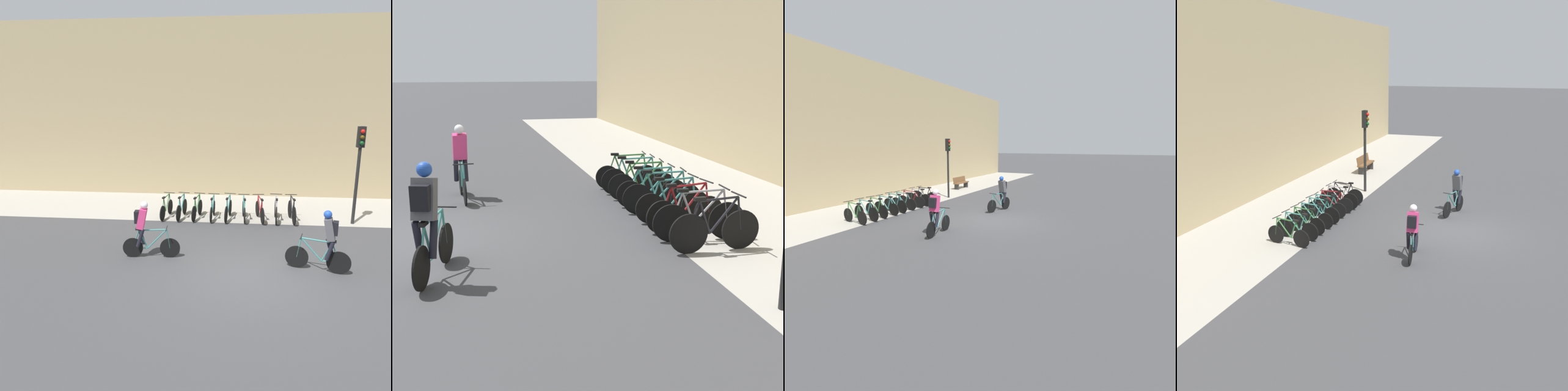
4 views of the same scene
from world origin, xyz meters
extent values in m
plane|color=#3D3D3F|center=(0.00, 0.00, 0.00)|extent=(200.00, 200.00, 0.00)
cube|color=#A39E93|center=(0.00, 6.75, 0.00)|extent=(44.00, 4.50, 0.01)
cube|color=tan|center=(0.00, 9.30, 4.16)|extent=(44.00, 0.60, 8.32)
cylinder|color=black|center=(-2.28, 0.98, 0.30)|extent=(0.61, 0.08, 0.61)
cylinder|color=black|center=(-3.39, 0.89, 0.30)|extent=(0.61, 0.08, 0.61)
cylinder|color=teal|center=(-2.66, 0.95, 0.59)|extent=(0.61, 0.09, 0.62)
cylinder|color=teal|center=(-3.07, 0.92, 0.57)|extent=(0.28, 0.06, 0.58)
cylinder|color=teal|center=(-2.78, 0.94, 0.87)|extent=(0.83, 0.10, 0.07)
cylinder|color=teal|center=(-3.17, 0.91, 0.30)|extent=(0.45, 0.07, 0.05)
cylinder|color=teal|center=(-3.29, 0.90, 0.58)|extent=(0.23, 0.05, 0.56)
cylinder|color=teal|center=(-2.33, 0.98, 0.59)|extent=(0.13, 0.05, 0.59)
cylinder|color=black|center=(-2.37, 0.97, 0.92)|extent=(0.06, 0.46, 0.03)
cube|color=black|center=(-3.19, 0.91, 0.89)|extent=(0.21, 0.10, 0.06)
cube|color=#DB3875|center=(-3.09, 0.92, 1.22)|extent=(0.34, 0.34, 0.63)
sphere|color=silver|center=(-3.01, 0.92, 1.63)|extent=(0.24, 0.24, 0.22)
cylinder|color=black|center=(-3.14, 0.80, 0.65)|extent=(0.28, 0.13, 0.56)
cylinder|color=black|center=(-3.15, 1.02, 0.65)|extent=(0.25, 0.13, 0.56)
cube|color=black|center=(-3.23, 0.91, 1.27)|extent=(0.16, 0.27, 0.36)
cylinder|color=black|center=(1.39, 0.64, 0.32)|extent=(0.63, 0.22, 0.64)
cylinder|color=black|center=(2.47, 0.32, 0.32)|extent=(0.63, 0.22, 0.64)
cylinder|color=teal|center=(1.76, 0.53, 0.60)|extent=(0.60, 0.21, 0.62)
cylinder|color=teal|center=(2.15, 0.41, 0.59)|extent=(0.28, 0.12, 0.58)
cylinder|color=teal|center=(1.88, 0.49, 0.89)|extent=(0.81, 0.27, 0.07)
cylinder|color=teal|center=(2.25, 0.38, 0.31)|extent=(0.44, 0.16, 0.05)
cylinder|color=teal|center=(2.37, 0.35, 0.60)|extent=(0.23, 0.10, 0.56)
cylinder|color=teal|center=(1.44, 0.62, 0.61)|extent=(0.13, 0.07, 0.59)
cylinder|color=black|center=(1.48, 0.61, 0.94)|extent=(0.16, 0.45, 0.03)
cube|color=black|center=(2.27, 0.38, 0.91)|extent=(0.21, 0.13, 0.06)
cube|color=#4C4C51|center=(2.18, 0.40, 1.24)|extent=(0.40, 0.40, 0.63)
sphere|color=#1E47AD|center=(2.10, 0.43, 1.65)|extent=(0.27, 0.27, 0.22)
cylinder|color=black|center=(2.26, 0.50, 0.67)|extent=(0.29, 0.18, 0.56)
cylinder|color=black|center=(2.19, 0.29, 0.67)|extent=(0.26, 0.17, 0.56)
cube|color=black|center=(2.31, 0.37, 1.29)|extent=(0.21, 0.29, 0.36)
cylinder|color=black|center=(-3.03, 5.53, 0.30)|extent=(0.12, 0.60, 0.61)
cylinder|color=black|center=(-3.17, 4.54, 0.30)|extent=(0.12, 0.60, 0.61)
cylinder|color=#2D6B33|center=(-3.08, 5.19, 0.59)|extent=(0.12, 0.55, 0.62)
cylinder|color=#2D6B33|center=(-3.13, 4.83, 0.57)|extent=(0.08, 0.26, 0.58)
cylinder|color=#2D6B33|center=(-3.09, 5.08, 0.87)|extent=(0.14, 0.74, 0.07)
cylinder|color=#2D6B33|center=(-3.14, 4.74, 0.30)|extent=(0.09, 0.40, 0.05)
cylinder|color=#2D6B33|center=(-3.16, 4.63, 0.58)|extent=(0.06, 0.21, 0.56)
cylinder|color=#2D6B33|center=(-3.03, 5.49, 0.59)|extent=(0.05, 0.12, 0.58)
cylinder|color=black|center=(-3.04, 5.45, 0.92)|extent=(0.46, 0.09, 0.03)
cube|color=black|center=(-3.14, 4.72, 0.89)|extent=(0.11, 0.21, 0.06)
cylinder|color=black|center=(-2.41, 5.53, 0.32)|extent=(0.11, 0.64, 0.64)
cylinder|color=black|center=(-2.54, 4.53, 0.32)|extent=(0.11, 0.64, 0.64)
cylinder|color=teal|center=(-2.46, 5.19, 0.60)|extent=(0.11, 0.55, 0.62)
cylinder|color=teal|center=(-2.50, 4.82, 0.59)|extent=(0.07, 0.26, 0.58)
cylinder|color=teal|center=(-2.47, 5.08, 0.89)|extent=(0.13, 0.75, 0.07)
cylinder|color=teal|center=(-2.51, 4.73, 0.31)|extent=(0.08, 0.41, 0.05)
cylinder|color=teal|center=(-2.52, 4.62, 0.60)|extent=(0.06, 0.21, 0.56)
cylinder|color=teal|center=(-2.42, 5.49, 0.61)|extent=(0.05, 0.12, 0.58)
cylinder|color=black|center=(-2.42, 5.45, 0.94)|extent=(0.46, 0.08, 0.03)
cube|color=black|center=(-2.51, 4.71, 0.91)|extent=(0.10, 0.21, 0.06)
cylinder|color=black|center=(-1.77, 5.53, 0.32)|extent=(0.13, 0.63, 0.63)
cylinder|color=black|center=(-1.93, 4.54, 0.32)|extent=(0.13, 0.63, 0.63)
cylinder|color=#2D6B33|center=(-1.83, 5.19, 0.60)|extent=(0.13, 0.55, 0.62)
cylinder|color=#2D6B33|center=(-1.89, 4.83, 0.58)|extent=(0.08, 0.26, 0.58)
cylinder|color=#2D6B33|center=(-1.84, 5.08, 0.88)|extent=(0.16, 0.74, 0.07)
cylinder|color=#2D6B33|center=(-1.90, 4.74, 0.31)|extent=(0.10, 0.40, 0.05)
cylinder|color=#2D6B33|center=(-1.92, 4.63, 0.59)|extent=(0.07, 0.21, 0.56)
cylinder|color=#2D6B33|center=(-1.78, 5.49, 0.61)|extent=(0.05, 0.12, 0.58)
cylinder|color=black|center=(-1.79, 5.45, 0.94)|extent=(0.46, 0.10, 0.03)
cube|color=black|center=(-1.90, 4.72, 0.91)|extent=(0.11, 0.21, 0.06)
cylinder|color=black|center=(-1.20, 5.54, 0.30)|extent=(0.07, 0.60, 0.60)
cylinder|color=black|center=(-1.26, 4.53, 0.30)|extent=(0.07, 0.60, 0.60)
cylinder|color=teal|center=(-1.22, 5.20, 0.58)|extent=(0.07, 0.56, 0.62)
cylinder|color=teal|center=(-1.24, 4.82, 0.57)|extent=(0.06, 0.26, 0.58)
cylinder|color=teal|center=(-1.22, 5.08, 0.87)|extent=(0.09, 0.75, 0.07)
cylinder|color=teal|center=(-1.25, 4.73, 0.29)|extent=(0.06, 0.41, 0.05)
cylinder|color=teal|center=(-1.25, 4.62, 0.58)|extent=(0.04, 0.21, 0.56)
cylinder|color=teal|center=(-1.20, 5.50, 0.59)|extent=(0.04, 0.12, 0.58)
cylinder|color=black|center=(-1.20, 5.46, 0.92)|extent=(0.46, 0.06, 0.03)
cube|color=black|center=(-1.25, 4.71, 0.89)|extent=(0.09, 0.20, 0.06)
cylinder|color=black|center=(-0.53, 5.55, 0.33)|extent=(0.13, 0.65, 0.65)
cylinder|color=black|center=(-0.68, 4.52, 0.33)|extent=(0.13, 0.65, 0.65)
cylinder|color=teal|center=(-0.58, 5.20, 0.61)|extent=(0.12, 0.57, 0.62)
cylinder|color=teal|center=(-0.64, 4.82, 0.59)|extent=(0.08, 0.27, 0.58)
cylinder|color=teal|center=(-0.60, 5.09, 0.89)|extent=(0.15, 0.77, 0.07)
cylinder|color=teal|center=(-0.65, 4.73, 0.32)|extent=(0.09, 0.42, 0.05)
cylinder|color=teal|center=(-0.67, 4.61, 0.60)|extent=(0.06, 0.22, 0.56)
cylinder|color=teal|center=(-0.54, 5.51, 0.62)|extent=(0.05, 0.12, 0.59)
cylinder|color=black|center=(-0.54, 5.46, 0.95)|extent=(0.46, 0.09, 0.03)
cube|color=black|center=(-0.65, 4.71, 0.92)|extent=(0.11, 0.21, 0.06)
cylinder|color=black|center=(0.00, 5.52, 0.31)|extent=(0.05, 0.61, 0.61)
cylinder|color=black|center=(0.03, 4.54, 0.31)|extent=(0.05, 0.61, 0.61)
cylinder|color=teal|center=(0.01, 5.19, 0.59)|extent=(0.06, 0.54, 0.62)
cylinder|color=teal|center=(0.03, 4.83, 0.57)|extent=(0.05, 0.25, 0.58)
cylinder|color=teal|center=(0.02, 5.08, 0.87)|extent=(0.06, 0.73, 0.07)
cylinder|color=teal|center=(0.03, 4.74, 0.30)|extent=(0.04, 0.39, 0.05)
cylinder|color=teal|center=(0.03, 4.63, 0.58)|extent=(0.04, 0.21, 0.56)
cylinder|color=teal|center=(0.00, 5.49, 0.60)|extent=(0.04, 0.12, 0.58)
cylinder|color=black|center=(0.01, 5.45, 0.93)|extent=(0.46, 0.04, 0.03)
cube|color=black|center=(0.03, 4.72, 0.90)|extent=(0.09, 0.20, 0.06)
cylinder|color=black|center=(0.57, 5.54, 0.32)|extent=(0.12, 0.63, 0.63)
cylinder|color=black|center=(0.71, 4.53, 0.32)|extent=(0.12, 0.63, 0.63)
cylinder|color=maroon|center=(0.62, 5.20, 0.60)|extent=(0.11, 0.56, 0.62)
cylinder|color=maroon|center=(0.67, 4.82, 0.58)|extent=(0.07, 0.27, 0.58)
cylinder|color=maroon|center=(0.64, 5.08, 0.88)|extent=(0.14, 0.76, 0.07)
cylinder|color=maroon|center=(0.68, 4.73, 0.31)|extent=(0.09, 0.41, 0.05)
cylinder|color=maroon|center=(0.70, 4.62, 0.59)|extent=(0.06, 0.22, 0.56)
cylinder|color=maroon|center=(0.58, 5.50, 0.61)|extent=(0.05, 0.12, 0.59)
cylinder|color=black|center=(0.59, 5.46, 0.94)|extent=(0.46, 0.09, 0.03)
cube|color=black|center=(0.69, 4.71, 0.91)|extent=(0.11, 0.21, 0.06)
cylinder|color=black|center=(1.30, 5.55, 0.34)|extent=(0.08, 0.69, 0.69)
cylinder|color=black|center=(1.23, 4.52, 0.34)|extent=(0.08, 0.69, 0.69)
cylinder|color=#99999E|center=(1.28, 5.20, 0.63)|extent=(0.08, 0.57, 0.62)
cylinder|color=#99999E|center=(1.25, 4.82, 0.61)|extent=(0.06, 0.27, 0.58)
cylinder|color=#99999E|center=(1.27, 5.09, 0.91)|extent=(0.09, 0.77, 0.07)
cylinder|color=#99999E|center=(1.24, 4.72, 0.34)|extent=(0.06, 0.42, 0.05)
cylinder|color=#99999E|center=(1.24, 4.61, 0.62)|extent=(0.05, 0.22, 0.56)
cylinder|color=#99999E|center=(1.30, 5.51, 0.63)|extent=(0.04, 0.12, 0.59)
cylinder|color=black|center=(1.29, 5.47, 0.96)|extent=(0.46, 0.06, 0.03)
cube|color=black|center=(1.24, 4.70, 0.93)|extent=(0.09, 0.20, 0.06)
cylinder|color=black|center=(1.87, 5.52, 0.35)|extent=(0.06, 0.69, 0.69)
cylinder|color=black|center=(1.90, 4.56, 0.35)|extent=(0.06, 0.69, 0.69)
cylinder|color=black|center=(1.88, 5.19, 0.63)|extent=(0.06, 0.53, 0.62)
cylinder|color=black|center=(1.89, 4.83, 0.61)|extent=(0.05, 0.25, 0.58)
cylinder|color=black|center=(1.89, 5.08, 0.91)|extent=(0.06, 0.71, 0.07)
cylinder|color=black|center=(1.90, 4.75, 0.34)|extent=(0.04, 0.39, 0.05)
cylinder|color=black|center=(1.90, 4.64, 0.62)|extent=(0.04, 0.20, 0.56)
cylinder|color=black|center=(1.87, 5.48, 0.64)|extent=(0.04, 0.11, 0.58)
cylinder|color=black|center=(1.87, 5.44, 0.97)|extent=(0.46, 0.04, 0.03)
cube|color=black|center=(1.90, 4.73, 0.94)|extent=(0.09, 0.20, 0.06)
cylinder|color=black|center=(4.17, 4.89, 1.85)|extent=(0.12, 0.12, 3.70)
cube|color=black|center=(4.17, 4.89, 3.32)|extent=(0.26, 0.20, 0.76)
sphere|color=red|center=(4.17, 4.77, 3.53)|extent=(0.15, 0.15, 0.15)
sphere|color=#4C380A|center=(4.17, 4.77, 3.32)|extent=(0.15, 0.15, 0.15)
sphere|color=#0C4719|center=(4.17, 4.77, 3.11)|extent=(0.15, 0.15, 0.15)
cube|color=brown|center=(8.09, 6.19, 0.45)|extent=(1.75, 0.40, 0.08)
cube|color=brown|center=(8.09, 6.37, 0.69)|extent=(1.75, 0.12, 0.40)
cube|color=#2D2D2D|center=(7.39, 6.19, 0.23)|extent=(0.08, 0.36, 0.45)
cube|color=#2D2D2D|center=(8.79, 6.19, 0.23)|extent=(0.08, 0.36, 0.45)
camera|label=1|loc=(-0.45, -9.60, 4.59)|focal=35.00mm
camera|label=2|loc=(9.93, 0.95, 3.07)|focal=50.00mm
camera|label=3|loc=(-12.11, -5.37, 3.34)|focal=28.00mm
camera|label=4|loc=(-16.47, -2.20, 5.80)|focal=45.00mm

